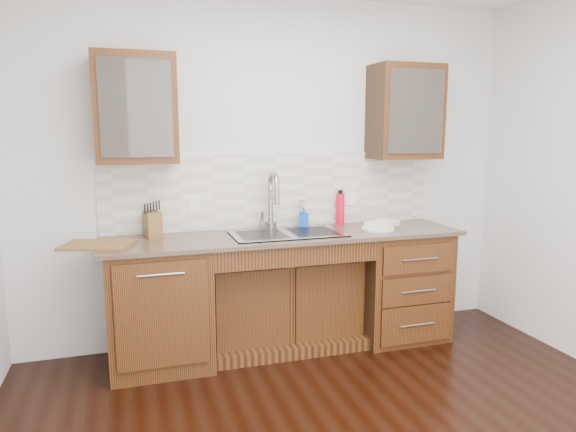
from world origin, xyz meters
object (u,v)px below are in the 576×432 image
object	(u,v)px
water_bottle	(340,209)
plate	(378,229)
soap_bottle	(304,217)
knife_block	(153,224)
cutting_board	(98,245)

from	to	relation	value
water_bottle	plate	bearing A→B (deg)	-57.22
soap_bottle	water_bottle	distance (m)	0.34
plate	knife_block	world-z (taller)	knife_block
water_bottle	knife_block	distance (m)	1.50
water_bottle	cutting_board	xyz separation A→B (m)	(-1.87, -0.28, -0.12)
plate	knife_block	xyz separation A→B (m)	(-1.70, 0.24, 0.09)
plate	cutting_board	distance (m)	2.07
cutting_board	water_bottle	bearing A→B (deg)	8.35
plate	cutting_board	bearing A→B (deg)	179.25
water_bottle	cutting_board	bearing A→B (deg)	-171.65
water_bottle	knife_block	size ratio (longest dim) A/B	1.36
soap_bottle	cutting_board	bearing A→B (deg)	-155.39
water_bottle	plate	distance (m)	0.38
soap_bottle	plate	size ratio (longest dim) A/B	0.63
water_bottle	cutting_board	world-z (taller)	water_bottle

